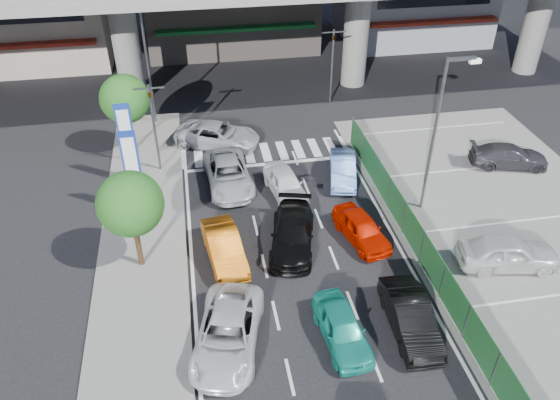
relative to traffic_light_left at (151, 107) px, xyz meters
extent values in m
plane|color=black|center=(6.20, -12.00, -3.94)|extent=(120.00, 120.00, 0.00)
cube|color=slate|center=(17.20, -10.00, -3.91)|extent=(12.00, 28.00, 0.06)
cube|color=slate|center=(-0.80, -8.00, -3.88)|extent=(4.00, 30.00, 0.12)
cylinder|color=#60605B|center=(-1.80, 10.00, 0.06)|extent=(1.80, 1.80, 8.00)
cylinder|color=#60605B|center=(14.20, 10.00, 0.06)|extent=(1.80, 1.80, 8.00)
cylinder|color=#60605B|center=(28.20, 10.00, 0.06)|extent=(1.80, 1.80, 8.00)
cube|color=#AD2715|center=(-9.80, 14.90, -1.14)|extent=(10.80, 1.60, 0.25)
cube|color=#166F2A|center=(6.20, 15.90, -1.14)|extent=(12.60, 1.60, 0.25)
cube|color=#AD2715|center=(22.20, 14.90, -1.14)|extent=(10.80, 1.60, 0.25)
cylinder|color=#595B60|center=(0.00, 0.00, -1.34)|extent=(0.14, 0.14, 5.20)
cube|color=#595B60|center=(0.00, 0.00, 1.06)|extent=(1.60, 0.08, 0.08)
imported|color=black|center=(0.00, 0.00, 0.76)|extent=(0.26, 1.24, 0.50)
cylinder|color=#595B60|center=(11.70, 7.00, -1.34)|extent=(0.14, 0.14, 5.20)
cube|color=#595B60|center=(11.70, 7.00, 1.06)|extent=(1.60, 0.08, 0.08)
imported|color=black|center=(11.70, 7.00, 0.76)|extent=(0.26, 1.24, 0.50)
cylinder|color=#595B60|center=(13.20, -6.00, 0.06)|extent=(0.16, 0.16, 8.00)
cube|color=#595B60|center=(13.80, -6.00, 3.96)|extent=(1.40, 0.15, 0.15)
cube|color=silver|center=(14.50, -6.00, 3.81)|extent=(0.50, 0.22, 0.18)
cylinder|color=#595B60|center=(-0.30, 6.00, 0.06)|extent=(0.16, 0.16, 8.00)
cube|color=silver|center=(1.00, 6.00, 3.81)|extent=(0.50, 0.22, 0.18)
cylinder|color=#595B60|center=(-1.00, -4.00, -2.84)|extent=(0.10, 0.10, 2.20)
cube|color=navy|center=(-1.00, -4.00, -0.74)|extent=(0.80, 0.12, 3.00)
cube|color=white|center=(-1.00, -4.07, -0.74)|extent=(0.60, 0.02, 2.40)
cylinder|color=#595B60|center=(-1.40, -1.00, -2.84)|extent=(0.10, 0.10, 2.20)
cube|color=navy|center=(-1.40, -1.00, -0.74)|extent=(0.80, 0.12, 3.00)
cube|color=white|center=(-1.40, -1.07, -0.74)|extent=(0.60, 0.02, 2.40)
cylinder|color=#382314|center=(-0.80, -8.00, -2.74)|extent=(0.24, 0.24, 2.40)
sphere|color=#174714|center=(-0.80, -8.00, -0.54)|extent=(2.80, 2.80, 2.80)
cylinder|color=#382314|center=(-1.60, 2.50, -2.74)|extent=(0.24, 0.24, 2.40)
sphere|color=#174714|center=(-1.60, 2.50, -0.54)|extent=(2.80, 2.80, 2.80)
imported|color=silver|center=(2.58, -13.19, -3.25)|extent=(3.47, 5.38, 1.38)
imported|color=teal|center=(6.87, -13.65, -3.29)|extent=(1.83, 3.89, 1.28)
imported|color=black|center=(9.61, -13.63, -3.25)|extent=(1.63, 4.24, 1.38)
imported|color=orange|center=(2.90, -8.19, -3.26)|extent=(1.96, 4.25, 1.35)
imported|color=black|center=(6.11, -7.76, -3.25)|extent=(3.03, 5.08, 1.38)
imported|color=red|center=(9.39, -7.92, -3.30)|extent=(2.32, 3.99, 1.28)
imported|color=#AEB1B5|center=(3.68, -2.16, -3.25)|extent=(2.61, 5.11, 1.38)
imported|color=white|center=(6.56, -3.54, -3.27)|extent=(2.14, 4.08, 1.32)
imported|color=#6F99EF|center=(9.93, -2.67, -3.30)|extent=(2.19, 4.05, 1.27)
imported|color=#B3B4BB|center=(3.48, 2.33, -3.23)|extent=(5.58, 4.22, 1.41)
imported|color=silver|center=(15.17, -10.87, -3.13)|extent=(4.60, 2.44, 1.49)
imported|color=#333237|center=(19.60, -3.04, -3.25)|extent=(4.62, 2.76, 1.26)
cone|color=red|center=(12.13, -6.75, -3.51)|extent=(0.40, 0.40, 0.74)
camera|label=1|loc=(2.10, -27.08, 12.60)|focal=35.00mm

